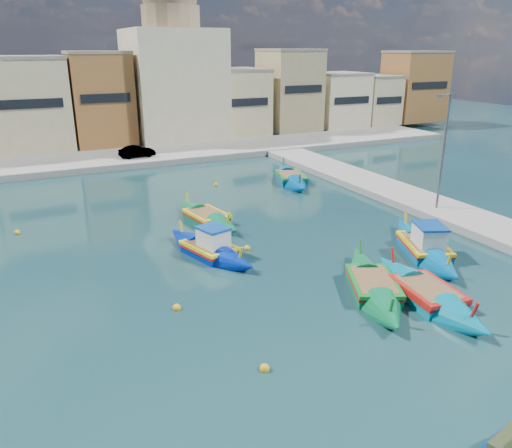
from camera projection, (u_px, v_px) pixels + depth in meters
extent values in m
plane|color=#122F36|center=(233.00, 310.00, 21.45)|extent=(160.00, 160.00, 0.00)
cube|color=gray|center=(103.00, 160.00, 48.49)|extent=(80.00, 8.00, 0.60)
cube|color=#CEBE8E|center=(27.00, 105.00, 51.08)|extent=(7.88, 7.44, 8.99)
cube|color=gray|center=(20.00, 57.00, 49.52)|extent=(8.04, 7.59, 0.30)
cube|color=black|center=(29.00, 104.00, 47.73)|extent=(6.30, 0.10, 0.90)
cube|color=#A56934|center=(101.00, 100.00, 53.43)|extent=(6.17, 6.13, 9.43)
cube|color=gray|center=(96.00, 52.00, 51.81)|extent=(6.29, 6.26, 0.30)
cube|color=black|center=(106.00, 98.00, 50.63)|extent=(4.93, 0.10, 0.90)
cube|color=tan|center=(168.00, 112.00, 57.75)|extent=(7.31, 7.69, 6.05)
cube|color=gray|center=(166.00, 83.00, 56.68)|extent=(7.46, 7.85, 0.30)
cube|color=black|center=(178.00, 113.00, 54.34)|extent=(5.85, 0.10, 0.90)
cube|color=#CEBE8E|center=(232.00, 103.00, 60.63)|extent=(7.54, 7.30, 7.41)
cube|color=gray|center=(231.00, 70.00, 59.33)|extent=(7.69, 7.45, 0.30)
cube|color=black|center=(244.00, 102.00, 57.36)|extent=(6.03, 0.10, 0.90)
cube|color=tan|center=(289.00, 91.00, 63.36)|extent=(6.36, 6.97, 9.63)
cube|color=gray|center=(290.00, 50.00, 61.70)|extent=(6.48, 7.11, 0.30)
cube|color=black|center=(304.00, 89.00, 60.20)|extent=(5.09, 0.10, 0.90)
cube|color=beige|center=(337.00, 101.00, 66.71)|extent=(6.63, 6.70, 6.65)
cube|color=gray|center=(338.00, 74.00, 65.54)|extent=(6.76, 6.83, 0.30)
cube|color=black|center=(352.00, 100.00, 63.71)|extent=(5.30, 0.10, 0.90)
cube|color=#CEBE8E|center=(371.00, 100.00, 69.63)|extent=(5.08, 7.51, 6.20)
cube|color=gray|center=(373.00, 76.00, 68.54)|extent=(5.18, 7.66, 0.30)
cube|color=black|center=(390.00, 100.00, 66.30)|extent=(4.06, 0.10, 0.90)
cube|color=#A56934|center=(414.00, 87.00, 71.30)|extent=(7.79, 6.00, 9.33)
cube|color=gray|center=(418.00, 52.00, 69.69)|extent=(7.95, 6.12, 0.30)
cube|color=black|center=(430.00, 85.00, 68.56)|extent=(6.23, 0.10, 0.90)
cube|color=beige|center=(174.00, 85.00, 57.27)|extent=(10.00, 10.00, 12.00)
cylinder|color=#9E8466|center=(171.00, 17.00, 54.86)|extent=(6.40, 6.40, 2.40)
cylinder|color=#595B60|center=(443.00, 156.00, 32.38)|extent=(0.16, 0.16, 8.00)
cylinder|color=#595B60|center=(446.00, 95.00, 30.91)|extent=(1.00, 0.10, 0.10)
cube|color=#595B60|center=(440.00, 96.00, 30.72)|extent=(0.35, 0.15, 0.18)
imported|color=#4C1919|center=(137.00, 151.00, 48.18)|extent=(3.50, 1.49, 1.12)
cube|color=#0063A3|center=(424.00, 250.00, 27.29)|extent=(3.12, 3.93, 0.96)
cone|color=#0063A3|center=(406.00, 231.00, 29.96)|extent=(3.01, 3.66, 2.47)
cone|color=#0063A3|center=(445.00, 271.00, 24.59)|extent=(3.01, 3.66, 2.47)
cube|color=yellow|center=(424.00, 243.00, 27.15)|extent=(3.27, 4.13, 0.17)
cube|color=red|center=(424.00, 246.00, 27.21)|extent=(3.23, 4.02, 0.10)
cube|color=olive|center=(425.00, 242.00, 27.13)|extent=(2.73, 3.52, 0.06)
cylinder|color=yellow|center=(406.00, 220.00, 30.01)|extent=(0.30, 0.47, 1.05)
cylinder|color=yellow|center=(449.00, 262.00, 24.11)|extent=(0.30, 0.47, 1.05)
cube|color=white|center=(429.00, 236.00, 26.48)|extent=(1.93, 2.14, 1.06)
cube|color=#0F47A5|center=(430.00, 226.00, 26.28)|extent=(2.05, 2.29, 0.12)
cube|color=#0023AA|center=(209.00, 252.00, 27.09)|extent=(2.53, 3.26, 0.90)
cone|color=#0023AA|center=(184.00, 239.00, 28.73)|extent=(2.48, 3.07, 2.25)
cone|color=#0023AA|center=(237.00, 264.00, 25.41)|extent=(2.48, 3.07, 2.25)
cube|color=yellow|center=(209.00, 245.00, 26.96)|extent=(2.65, 3.43, 0.16)
cube|color=red|center=(209.00, 248.00, 27.01)|extent=(2.64, 3.34, 0.09)
cube|color=olive|center=(209.00, 244.00, 26.94)|extent=(2.20, 2.94, 0.05)
cylinder|color=yellow|center=(181.00, 229.00, 28.70)|extent=(0.24, 0.44, 0.98)
cylinder|color=yellow|center=(240.00, 255.00, 25.05)|extent=(0.24, 0.44, 0.98)
cube|color=white|center=(213.00, 238.00, 26.48)|extent=(1.62, 1.76, 0.99)
cube|color=#0F47A5|center=(213.00, 228.00, 26.29)|extent=(1.72, 1.88, 0.11)
cube|color=#0056A2|center=(291.00, 180.00, 41.78)|extent=(2.92, 3.78, 1.01)
cone|color=#0056A2|center=(284.00, 171.00, 44.34)|extent=(2.84, 3.55, 2.55)
cone|color=#0056A2|center=(299.00, 188.00, 39.19)|extent=(2.84, 3.55, 2.55)
cube|color=#17773A|center=(291.00, 175.00, 41.64)|extent=(3.05, 3.98, 0.18)
cube|color=#197F33|center=(291.00, 177.00, 41.70)|extent=(3.03, 3.87, 0.10)
cube|color=olive|center=(291.00, 174.00, 41.61)|extent=(2.54, 3.41, 0.06)
cylinder|color=#17773A|center=(284.00, 163.00, 44.37)|extent=(0.28, 0.50, 1.10)
cylinder|color=#17773A|center=(300.00, 180.00, 38.72)|extent=(0.28, 0.50, 1.10)
cube|color=#0A7044|center=(207.00, 219.00, 32.21)|extent=(2.33, 3.13, 0.95)
cone|color=#0A7044|center=(189.00, 209.00, 34.03)|extent=(2.30, 2.96, 2.34)
cone|color=#0A7044|center=(226.00, 229.00, 30.37)|extent=(2.30, 2.96, 2.34)
cube|color=yellow|center=(207.00, 213.00, 32.08)|extent=(2.43, 3.30, 0.17)
cube|color=red|center=(207.00, 216.00, 32.14)|extent=(2.43, 3.20, 0.09)
cube|color=olive|center=(206.00, 212.00, 32.05)|extent=(2.01, 2.83, 0.06)
cylinder|color=yellow|center=(187.00, 200.00, 34.00)|extent=(0.20, 0.46, 1.03)
cylinder|color=yellow|center=(228.00, 220.00, 29.98)|extent=(0.20, 0.46, 1.03)
cube|color=#0B7743|center=(373.00, 289.00, 22.94)|extent=(3.12, 3.77, 0.96)
cone|color=#0B7743|center=(361.00, 264.00, 25.47)|extent=(3.02, 3.54, 2.43)
cone|color=#0B7743|center=(388.00, 318.00, 20.38)|extent=(3.02, 3.54, 2.43)
cube|color=#1A852C|center=(374.00, 281.00, 22.80)|extent=(3.27, 3.96, 0.17)
cube|color=red|center=(373.00, 284.00, 22.86)|extent=(3.24, 3.86, 0.10)
cube|color=olive|center=(374.00, 279.00, 22.78)|extent=(2.74, 3.38, 0.06)
cylinder|color=#1A852C|center=(360.00, 250.00, 25.51)|extent=(0.31, 0.47, 1.04)
cylinder|color=#1A852C|center=(391.00, 307.00, 19.92)|extent=(0.31, 0.47, 1.04)
cube|color=#0080A5|center=(427.00, 297.00, 22.17)|extent=(2.38, 3.31, 1.00)
cone|color=#0080A5|center=(395.00, 273.00, 24.43)|extent=(2.36, 3.11, 2.48)
cone|color=#0080A5|center=(467.00, 324.00, 19.88)|extent=(2.36, 3.11, 2.48)
cube|color=red|center=(428.00, 288.00, 22.03)|extent=(2.48, 3.49, 0.18)
cube|color=red|center=(427.00, 292.00, 22.09)|extent=(2.49, 3.38, 0.10)
cube|color=olive|center=(428.00, 287.00, 22.00)|extent=(2.05, 2.99, 0.06)
cylinder|color=red|center=(393.00, 259.00, 24.44)|extent=(0.20, 0.49, 1.09)
cylinder|color=red|center=(473.00, 313.00, 19.43)|extent=(0.20, 0.49, 1.09)
sphere|color=yellow|center=(177.00, 308.00, 21.47)|extent=(0.36, 0.36, 0.36)
sphere|color=yellow|center=(247.00, 248.00, 27.84)|extent=(0.36, 0.36, 0.36)
sphere|color=yellow|center=(216.00, 185.00, 40.66)|extent=(0.36, 0.36, 0.36)
sphere|color=yellow|center=(17.00, 233.00, 30.18)|extent=(0.36, 0.36, 0.36)
sphere|color=yellow|center=(422.00, 236.00, 29.59)|extent=(0.36, 0.36, 0.36)
sphere|color=yellow|center=(265.00, 368.00, 17.42)|extent=(0.36, 0.36, 0.36)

